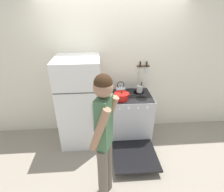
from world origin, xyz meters
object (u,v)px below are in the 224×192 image
Objects in this scene: utensil_jar at (140,89)px; dutch_oven_pot at (122,96)px; refrigerator at (80,103)px; person at (104,136)px; stove_range at (129,117)px; tea_kettle at (121,89)px.

dutch_oven_pot is at bearing -144.89° from utensil_jar.
refrigerator is 0.92× the size of person.
stove_range is 0.77× the size of person.
refrigerator is at bearing -171.32° from utensil_jar.
tea_kettle reaches higher than dutch_oven_pot.
stove_range is at bearing -45.55° from tea_kettle.
stove_range is 4.90× the size of utensil_jar.
utensil_jar is at bearing 8.68° from refrigerator.
refrigerator is 7.04× the size of tea_kettle.
refrigerator reaches higher than dutch_oven_pot.
stove_range is at bearing 26.95° from dutch_oven_pot.
refrigerator is at bearing 179.65° from stove_range.
utensil_jar reaches higher than dutch_oven_pot.
stove_range is 4.62× the size of dutch_oven_pot.
person is (-0.34, -1.09, 0.05)m from dutch_oven_pot.
dutch_oven_pot is at bearing -7.49° from refrigerator.
person reaches higher than dutch_oven_pot.
dutch_oven_pot is at bearing 5.73° from person.
stove_range is at bearing -138.74° from utensil_jar.
stove_range is at bearing -0.35° from refrigerator.
utensil_jar is 0.16× the size of person.
tea_kettle is (0.74, 0.16, 0.16)m from refrigerator.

